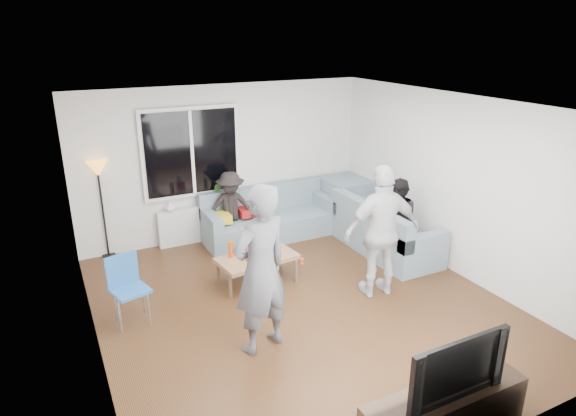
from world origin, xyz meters
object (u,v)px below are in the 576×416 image
player_left (261,270)px  television (450,364)px  side_chair (130,291)px  spectator_right (398,220)px  coffee_table (257,269)px  floor_lamp (103,210)px  sofa_back_section (270,214)px  spectator_back (231,208)px  player_right (382,232)px  sofa_right_section (385,226)px  tv_console (444,412)px

player_left → television: bearing=100.3°
side_chair → spectator_right: bearing=-14.1°
coffee_table → floor_lamp: (-1.78, 1.86, 0.58)m
sofa_back_section → spectator_right: size_ratio=1.79×
spectator_right → spectator_back: bearing=-123.9°
player_left → player_right: 1.97m
player_left → spectator_back: player_left is taller
coffee_table → spectator_back: bearing=83.6°
spectator_right → coffee_table: bearing=-91.5°
sofa_back_section → floor_lamp: floor_lamp is taller
coffee_table → spectator_right: (2.29, -0.24, 0.44)m
player_left → television: player_left is taller
side_chair → television: (2.14, -3.08, 0.31)m
spectator_right → player_right: bearing=-44.7°
sofa_right_section → spectator_back: 2.54m
player_right → tv_console: (-1.00, -2.32, -0.69)m
side_chair → spectator_right: spectator_right is taller
sofa_right_section → floor_lamp: floor_lamp is taller
sofa_right_section → player_left: (-2.85, -1.51, 0.55)m
coffee_table → player_right: player_right is taller
sofa_back_section → television: television is taller
side_chair → player_right: bearing=-28.2°
sofa_right_section → coffee_table: bearing=91.4°
player_right → spectator_back: size_ratio=1.45×
sofa_right_section → player_right: player_right is taller
spectator_right → tv_console: (-1.93, -3.12, -0.42)m
player_left → spectator_right: 3.12m
player_left → player_right: size_ratio=1.08×
tv_console → spectator_back: bearing=92.3°
spectator_right → spectator_back: (-2.12, 1.68, -0.02)m
spectator_back → side_chair: bearing=-124.1°
spectator_back → television: spectator_back is taller
spectator_back → television: size_ratio=1.22×
floor_lamp → television: (2.14, -5.21, -0.04)m
spectator_back → player_left: bearing=-89.7°
player_left → sofa_back_section: bearing=-131.9°
sofa_right_section → player_left: player_left is taller
side_chair → player_left: bearing=-58.7°
side_chair → player_left: player_left is taller
tv_console → television: bearing=0.0°
spectator_right → spectator_back: spectator_right is taller
sofa_back_section → player_right: (0.51, -2.45, 0.48)m
sofa_right_section → side_chair: 4.08m
sofa_right_section → spectator_right: size_ratio=1.56×
player_right → spectator_right: 1.25m
sofa_back_section → spectator_back: size_ratio=1.83×
floor_lamp → television: bearing=-67.7°
floor_lamp → spectator_back: floor_lamp is taller
sofa_right_section → player_left: bearing=117.9°
sofa_back_section → tv_console: (-0.49, -4.77, -0.20)m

